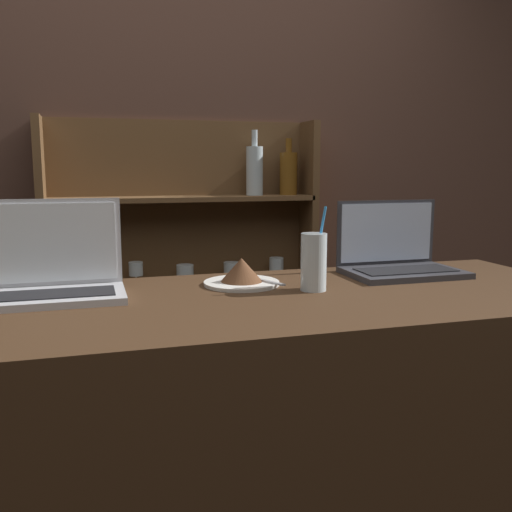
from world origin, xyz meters
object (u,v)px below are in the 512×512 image
at_px(laptop_near, 53,275).
at_px(cake_plate, 242,274).
at_px(laptop_far, 398,258).
at_px(water_glass, 314,262).

bearing_deg(laptop_near, cake_plate, 1.32).
height_order(laptop_near, cake_plate, laptop_near).
height_order(laptop_far, water_glass, water_glass).
bearing_deg(cake_plate, water_glass, -36.50).
xyz_separation_m(cake_plate, water_glass, (0.17, -0.12, 0.05)).
height_order(laptop_far, cake_plate, laptop_far).
xyz_separation_m(laptop_far, cake_plate, (-0.51, -0.03, -0.02)).
bearing_deg(laptop_far, cake_plate, -176.44).
xyz_separation_m(laptop_near, water_glass, (0.66, -0.11, 0.02)).
bearing_deg(laptop_near, laptop_far, 2.45).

